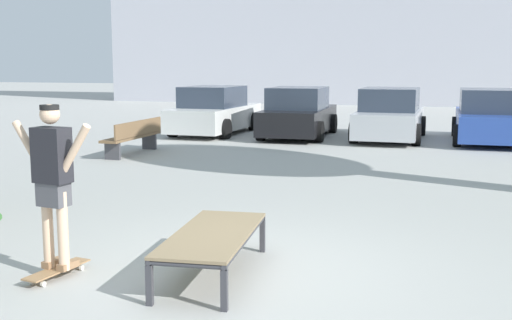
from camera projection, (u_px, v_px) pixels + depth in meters
ground_plane at (235, 274)px, 6.65m from camera, size 120.00×120.00×0.00m
skate_box at (213, 237)px, 6.54m from camera, size 0.96×1.97×0.46m
skateboard at (57, 270)px, 6.53m from camera, size 0.31×0.82×0.09m
skater at (53, 175)px, 6.38m from camera, size 1.00×0.32×1.69m
car_white at (214, 112)px, 19.99m from camera, size 1.98×4.23×1.50m
car_black at (299, 114)px, 19.21m from camera, size 2.03×4.26×1.50m
car_silver at (390, 116)px, 18.47m from camera, size 1.93×4.21×1.50m
car_blue at (489, 118)px, 17.78m from camera, size 1.97×4.23×1.50m
park_bench at (134, 136)px, 15.43m from camera, size 0.48×2.41×0.83m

